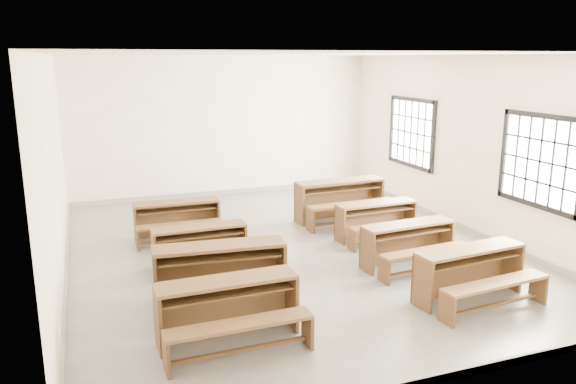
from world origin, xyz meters
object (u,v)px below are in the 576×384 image
object	(u,v)px
desk_set_0	(229,306)
desk_set_3	(177,217)
desk_set_6	(377,218)
desk_set_1	(221,269)
desk_set_4	(472,270)
desk_set_7	(341,197)
desk_set_5	(410,241)
desk_set_2	(200,244)

from	to	relation	value
desk_set_0	desk_set_3	world-z (taller)	desk_set_0
desk_set_3	desk_set_6	size ratio (longest dim) A/B	1.02
desk_set_1	desk_set_4	distance (m)	3.31
desk_set_0	desk_set_4	world-z (taller)	desk_set_0
desk_set_0	desk_set_3	size ratio (longest dim) A/B	1.07
desk_set_1	desk_set_7	bearing A→B (deg)	48.56
desk_set_1	desk_set_5	world-z (taller)	desk_set_1
desk_set_4	desk_set_6	bearing A→B (deg)	82.81
desk_set_3	desk_set_5	distance (m)	4.07
desk_set_0	desk_set_1	xyz separation A→B (m)	(0.17, 1.06, 0.03)
desk_set_1	desk_set_6	world-z (taller)	desk_set_1
desk_set_3	desk_set_5	world-z (taller)	desk_set_5
desk_set_2	desk_set_5	xyz separation A→B (m)	(3.02, -1.08, 0.02)
desk_set_5	desk_set_7	distance (m)	2.66
desk_set_6	desk_set_4	bearing A→B (deg)	-93.65
desk_set_3	desk_set_4	world-z (taller)	desk_set_4
desk_set_0	desk_set_4	bearing A→B (deg)	-1.56
desk_set_3	desk_set_7	size ratio (longest dim) A/B	0.84
desk_set_4	desk_set_7	xyz separation A→B (m)	(0.01, 4.01, 0.05)
desk_set_0	desk_set_4	distance (m)	3.29
desk_set_5	desk_set_0	bearing A→B (deg)	-161.90
desk_set_1	desk_set_5	bearing A→B (deg)	10.56
desk_set_2	desk_set_6	bearing A→B (deg)	4.18
desk_set_0	desk_set_5	world-z (taller)	desk_set_0
desk_set_0	desk_set_4	size ratio (longest dim) A/B	0.99
desk_set_0	desk_set_5	xyz separation A→B (m)	(3.20, 1.32, -0.02)
desk_set_1	desk_set_4	bearing A→B (deg)	-13.71
desk_set_4	desk_set_2	bearing A→B (deg)	137.02
desk_set_2	desk_set_5	bearing A→B (deg)	-20.34
desk_set_0	desk_set_6	xyz separation A→B (m)	(3.39, 2.68, -0.04)
desk_set_1	desk_set_7	world-z (taller)	desk_set_7
desk_set_0	desk_set_3	xyz separation A→B (m)	(0.08, 3.94, -0.03)
desk_set_2	desk_set_5	world-z (taller)	desk_set_5
desk_set_0	desk_set_6	size ratio (longest dim) A/B	1.09
desk_set_1	desk_set_2	size ratio (longest dim) A/B	1.25
desk_set_0	desk_set_1	bearing A→B (deg)	80.15
desk_set_1	desk_set_5	xyz separation A→B (m)	(3.03, 0.27, -0.06)
desk_set_0	desk_set_7	bearing A→B (deg)	49.37
desk_set_6	desk_set_7	xyz separation A→B (m)	(-0.09, 1.30, 0.08)
desk_set_0	desk_set_3	distance (m)	3.94
desk_set_0	desk_set_2	distance (m)	2.41
desk_set_4	desk_set_6	size ratio (longest dim) A/B	1.11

